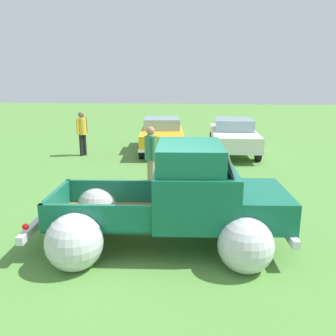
{
  "coord_description": "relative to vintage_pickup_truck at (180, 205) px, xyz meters",
  "views": [
    {
      "loc": [
        0.69,
        -6.09,
        3.02
      ],
      "look_at": [
        0.0,
        1.83,
        1.01
      ],
      "focal_mm": 37.36,
      "sensor_mm": 36.0,
      "label": 1
    }
  ],
  "objects": [
    {
      "name": "spectator_1",
      "position": [
        -4.4,
        7.63,
        0.26
      ],
      "size": [
        0.47,
        0.5,
        1.78
      ],
      "rotation": [
        0.0,
        0.0,
        2.59
      ],
      "color": "black",
      "rests_on": "ground"
    },
    {
      "name": "show_car_1",
      "position": [
        1.77,
        8.72,
        0.03
      ],
      "size": [
        1.87,
        4.59,
        1.43
      ],
      "rotation": [
        0.0,
        0.0,
        -1.57
      ],
      "color": "black",
      "rests_on": "ground"
    },
    {
      "name": "show_car_0",
      "position": [
        -1.26,
        8.82,
        0.02
      ],
      "size": [
        2.23,
        4.57,
        1.43
      ],
      "rotation": [
        0.0,
        0.0,
        -1.47
      ],
      "color": "black",
      "rests_on": "ground"
    },
    {
      "name": "ground_plane",
      "position": [
        -0.39,
        -0.02,
        -0.76
      ],
      "size": [
        80.0,
        80.0,
        0.0
      ],
      "primitive_type": "plane",
      "color": "#548C3D"
    },
    {
      "name": "spectator_0",
      "position": [
        -0.99,
        3.26,
        0.27
      ],
      "size": [
        0.46,
        0.51,
        1.79
      ],
      "rotation": [
        0.0,
        0.0,
        0.47
      ],
      "color": "gray",
      "rests_on": "ground"
    },
    {
      "name": "vintage_pickup_truck",
      "position": [
        0.0,
        0.0,
        0.0
      ],
      "size": [
        4.72,
        2.96,
        1.96
      ],
      "rotation": [
        0.0,
        0.0,
        0.05
      ],
      "color": "black",
      "rests_on": "ground"
    }
  ]
}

